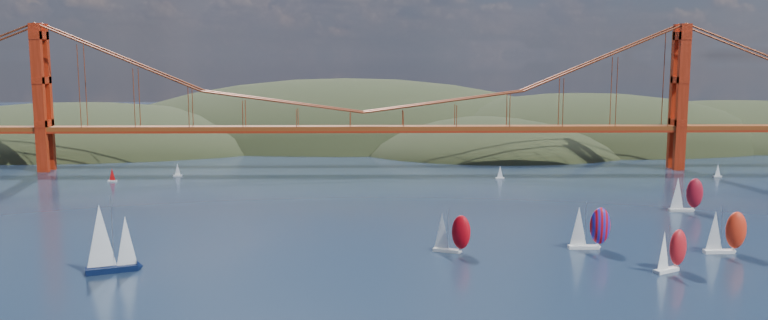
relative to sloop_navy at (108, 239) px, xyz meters
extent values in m
ellipsoid|color=black|center=(-89.97, 215.49, -18.07)|extent=(240.00, 140.00, 64.00)
ellipsoid|color=black|center=(40.03, 255.49, -23.67)|extent=(300.00, 180.00, 96.00)
ellipsoid|color=black|center=(160.03, 225.49, -20.17)|extent=(220.00, 140.00, 76.00)
ellipsoid|color=black|center=(110.03, 195.49, -15.27)|extent=(140.00, 110.00, 48.00)
ellipsoid|color=black|center=(250.03, 245.49, -17.37)|extent=(260.00, 160.00, 60.00)
cube|color=brown|center=(50.03, 135.49, 9.13)|extent=(440.00, 7.00, 1.60)
cube|color=maroon|center=(50.03, 135.49, 7.93)|extent=(440.00, 7.00, 0.80)
cube|color=maroon|center=(-69.97, 135.49, 20.63)|extent=(4.00, 8.50, 55.00)
cube|color=maroon|center=(170.03, 135.49, 20.63)|extent=(4.00, 8.50, 55.00)
cube|color=black|center=(0.36, 0.14, -6.27)|extent=(10.26, 6.29, 1.19)
cylinder|color=#99999E|center=(0.82, 0.33, 1.51)|extent=(0.15, 0.15, 14.36)
cone|color=white|center=(-1.30, -0.52, 0.79)|extent=(7.24, 7.24, 12.64)
cone|color=white|center=(3.13, 1.26, -0.65)|extent=(5.17, 5.17, 10.05)
cube|color=silver|center=(69.43, 14.43, -6.51)|extent=(6.19, 3.76, 0.72)
cylinder|color=#99999E|center=(69.71, 14.32, -1.65)|extent=(0.09, 0.09, 8.99)
cone|color=white|center=(68.42, 14.83, -2.10)|extent=(4.35, 4.35, 7.91)
ellipsoid|color=red|center=(72.49, 13.23, -2.10)|extent=(4.87, 3.99, 7.55)
cube|color=white|center=(112.17, -1.97, -6.51)|extent=(5.95, 4.34, 0.71)
cylinder|color=#99999E|center=(112.43, -1.82, -1.73)|extent=(0.09, 0.09, 8.85)
cone|color=white|center=(111.25, -2.49, -2.17)|extent=(4.50, 4.50, 7.79)
ellipsoid|color=red|center=(115.00, -0.37, -2.17)|extent=(4.88, 4.29, 7.44)
cube|color=white|center=(129.43, 12.18, -6.47)|extent=(6.56, 1.94, 0.78)
cylinder|color=#99999E|center=(129.76, 12.19, -1.18)|extent=(0.10, 0.10, 9.80)
cone|color=white|center=(128.26, 12.16, -1.67)|extent=(3.72, 3.72, 8.62)
ellipsoid|color=red|center=(133.03, 12.24, -1.67)|extent=(4.62, 2.95, 8.23)
cube|color=silver|center=(139.48, 56.62, -6.47)|extent=(6.60, 1.94, 0.79)
cylinder|color=#99999E|center=(139.81, 56.61, -1.15)|extent=(0.10, 0.10, 9.85)
cone|color=white|center=(138.30, 56.63, -1.65)|extent=(3.74, 3.74, 8.67)
ellipsoid|color=#A51120|center=(143.09, 56.56, -1.65)|extent=(4.64, 2.96, 8.27)
cube|color=white|center=(100.60, 16.59, -6.47)|extent=(6.65, 1.89, 0.80)
cylinder|color=#99999E|center=(100.93, 16.58, -1.09)|extent=(0.10, 0.10, 9.97)
cone|color=white|center=(99.40, 16.59, -1.59)|extent=(3.74, 3.74, 8.77)
ellipsoid|color=red|center=(104.25, 16.57, -1.59)|extent=(4.66, 2.95, 8.37)
cube|color=silver|center=(-36.69, 109.87, -6.62)|extent=(3.00, 1.00, 0.50)
cone|color=red|center=(-36.69, 109.87, -4.27)|extent=(2.00, 2.00, 4.20)
cube|color=silver|center=(-17.01, 120.95, -6.62)|extent=(3.00, 1.00, 0.50)
cone|color=white|center=(-17.01, 120.95, -4.27)|extent=(2.00, 2.00, 4.20)
cube|color=silver|center=(177.19, 115.43, -6.62)|extent=(3.00, 1.00, 0.50)
cone|color=white|center=(177.19, 115.43, -4.27)|extent=(2.00, 2.00, 4.20)
cube|color=silver|center=(98.47, 113.12, -6.62)|extent=(3.00, 1.00, 0.50)
cone|color=white|center=(98.47, 113.12, -4.27)|extent=(2.00, 2.00, 4.20)
camera|label=1|loc=(52.48, -146.92, 36.41)|focal=35.00mm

